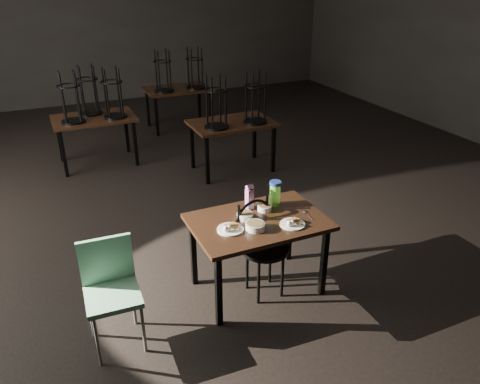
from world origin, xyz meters
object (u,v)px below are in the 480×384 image
juice_carton (249,197)px  bentwood_chair (260,240)px  water_bottle (275,193)px  school_chair (111,284)px  main_table (258,227)px

juice_carton → bentwood_chair: juice_carton is taller
juice_carton → bentwood_chair: bearing=-90.9°
water_bottle → bentwood_chair: water_bottle is taller
bentwood_chair → school_chair: (-1.37, -0.11, 0.01)m
bentwood_chair → main_table: bearing=125.4°
main_table → school_chair: bearing=-174.8°
bentwood_chair → school_chair: bearing=171.4°
water_bottle → school_chair: water_bottle is taller
main_table → water_bottle: bearing=36.4°
water_bottle → juice_carton: bearing=173.0°
juice_carton → water_bottle: (0.25, -0.03, 0.01)m
main_table → bentwood_chair: 0.14m
bentwood_chair → water_bottle: bearing=27.0°
school_chair → water_bottle: bearing=13.9°
juice_carton → main_table: bearing=-95.0°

